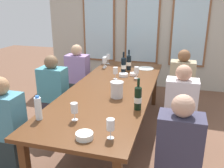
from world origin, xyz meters
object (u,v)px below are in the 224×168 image
Objects in this scene: tasting_bowl_2 at (124,75)px; wine_glass_2 at (74,109)px; dining_table at (112,92)px; wine_glass_3 at (136,70)px; wine_glass_5 at (108,57)px; seated_person_1 at (180,111)px; wine_glass_4 at (105,60)px; seated_person_0 at (54,95)px; wine_glass_1 at (115,71)px; wine_bottle_1 at (129,62)px; tasting_bowl_0 at (84,136)px; seated_person_4 at (6,130)px; water_bottle at (38,108)px; wine_bottle_0 at (123,65)px; seated_person_3 at (181,86)px; wine_glass_0 at (104,61)px; seated_person_2 at (78,78)px; metal_pitcher at (117,89)px; wine_bottle_2 at (138,98)px; tasting_bowl_1 at (134,74)px; seated_person_5 at (178,158)px; wine_glass_6 at (111,125)px; white_plate_0 at (146,68)px.

wine_glass_2 reaches higher than tasting_bowl_2.
wine_glass_3 is (0.23, 0.49, 0.18)m from dining_table.
seated_person_1 is (1.29, -1.22, -0.34)m from wine_glass_5.
seated_person_0 is at bearing -115.76° from wine_glass_4.
seated_person_1 reaches higher than wine_glass_5.
wine_glass_1 is 0.16× the size of seated_person_1.
tasting_bowl_0 is at bearing -87.62° from wine_bottle_1.
wine_bottle_1 is 0.30× the size of seated_person_4.
wine_bottle_0 is at bearing 76.22° from water_bottle.
wine_glass_5 is 1.36m from seated_person_3.
tasting_bowl_0 is 2.23m from wine_glass_0.
tasting_bowl_0 is 0.13× the size of seated_person_3.
wine_glass_4 is (-0.64, 0.53, -0.00)m from wine_glass_3.
seated_person_2 reaches higher than tasting_bowl_0.
metal_pitcher is at bearing -66.27° from wine_glass_0.
wine_bottle_2 reaches higher than wine_glass_5.
water_bottle is (-0.46, -1.95, -0.01)m from wine_bottle_1.
wine_glass_2 and wine_glass_3 have the same top height.
wine_glass_3 reaches higher than dining_table.
seated_person_1 is at bearing 44.70° from wine_glass_2.
dining_table is at bearing 67.39° from water_bottle.
wine_glass_3 is at bearing -48.42° from wine_glass_5.
seated_person_1 is 2.01m from seated_person_4.
wine_glass_5 is at bearing 102.16° from tasting_bowl_0.
tasting_bowl_2 is at bearing -150.32° from tasting_bowl_1.
seated_person_2 is (-1.31, 1.48, -0.35)m from wine_bottle_2.
tasting_bowl_0 is 0.13× the size of seated_person_4.
dining_table is 1.12m from wine_glass_4.
wine_glass_2 is 1.40m from seated_person_1.
tasting_bowl_2 is at bearing -22.63° from seated_person_2.
wine_glass_2 is at bearing -67.38° from seated_person_2.
seated_person_5 reaches higher than tasting_bowl_0.
dining_table is 2.57× the size of seated_person_5.
wine_glass_6 is at bearing -80.00° from wine_bottle_0.
wine_bottle_2 reaches higher than wine_glass_1.
wine_bottle_0 is at bearing 36.53° from seated_person_0.
wine_bottle_0 is at bearing 159.05° from tasting_bowl_1.
wine_glass_2 is 0.16× the size of seated_person_5.
seated_person_0 is (-1.31, 0.60, -0.35)m from wine_bottle_2.
seated_person_2 is (-0.46, -0.30, -0.34)m from wine_glass_5.
seated_person_3 reaches higher than wine_glass_1.
wine_glass_6 is (0.20, 0.06, 0.10)m from tasting_bowl_0.
tasting_bowl_0 is 0.84m from seated_person_5.
tasting_bowl_1 is (0.05, 1.87, -0.00)m from tasting_bowl_0.
wine_glass_3 is (0.20, -0.05, 0.10)m from tasting_bowl_2.
wine_glass_1 reaches higher than tasting_bowl_0.
tasting_bowl_2 is 0.12× the size of seated_person_1.
wine_glass_5 is at bearing 110.27° from metal_pitcher.
white_plate_0 is at bearing 41.14° from seated_person_0.
seated_person_4 is 1.75m from seated_person_5.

